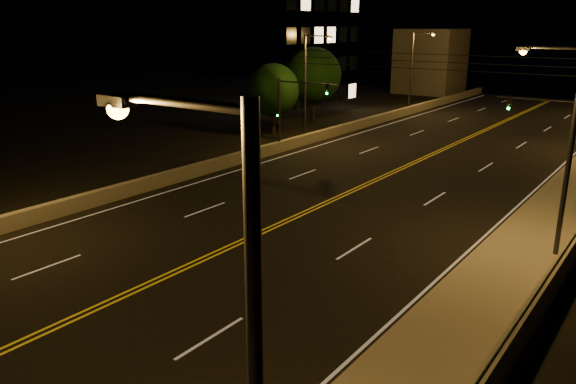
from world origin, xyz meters
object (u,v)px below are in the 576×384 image
Objects in this scene: traffic_signal_left at (291,107)px; tree_0 at (273,90)px; traffic_signal_right at (566,135)px; tree_1 at (314,75)px; streetlight_1 at (564,140)px; streetlight_5 at (308,81)px; streetlight_6 at (414,66)px.

tree_0 reaches higher than traffic_signal_left.
traffic_signal_right is 28.48m from tree_1.
streetlight_1 reaches higher than tree_1.
streetlight_1 is at bearing -32.49° from streetlight_5.
streetlight_6 is 12.45m from tree_1.
streetlight_6 is at bearing 90.00° from streetlight_5.
streetlight_6 is (-21.42, 33.85, 0.00)m from streetlight_1.
tree_0 is (-4.72, -18.66, -1.14)m from streetlight_6.
streetlight_1 is 30.25m from tree_0.
streetlight_1 and streetlight_5 have the same top height.
streetlight_6 is at bearing 129.39° from traffic_signal_right.
tree_1 reaches higher than tree_0.
traffic_signal_right is (-1.57, 9.68, -1.47)m from streetlight_1.
streetlight_5 is 20.21m from streetlight_6.
tree_0 is at bearing 167.37° from traffic_signal_right.
streetlight_6 is at bearing 75.82° from tree_0.
traffic_signal_right is (19.85, -24.17, -1.47)m from streetlight_6.
streetlight_5 is 1.56× the size of traffic_signal_right.
tree_1 is at bearing 95.78° from tree_0.
traffic_signal_left is (1.17, -3.95, -1.47)m from streetlight_5.
tree_0 is (-26.13, 15.19, -1.14)m from streetlight_1.
tree_1 reaches higher than traffic_signal_left.
streetlight_1 is at bearing -30.16° from tree_0.
streetlight_6 reaches higher than tree_1.
streetlight_6 reaches higher than tree_0.
streetlight_5 is (-21.42, 13.64, 0.00)m from streetlight_1.
streetlight_5 is at bearing -58.79° from tree_1.
traffic_signal_right is at bearing -27.16° from tree_1.
tree_1 is (-0.76, 7.49, 0.71)m from tree_0.
traffic_signal_right is 0.90× the size of tree_0.
traffic_signal_right is at bearing -11.27° from streetlight_5.
traffic_signal_left is at bearing 180.00° from traffic_signal_right.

